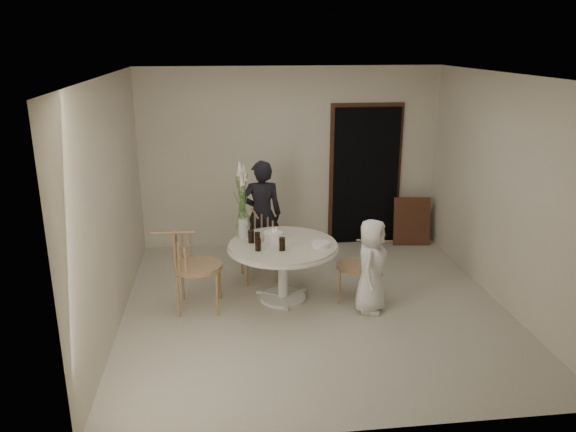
{
  "coord_description": "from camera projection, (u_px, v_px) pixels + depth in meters",
  "views": [
    {
      "loc": [
        -1.05,
        -6.0,
        3.07
      ],
      "look_at": [
        -0.28,
        0.3,
        1.06
      ],
      "focal_mm": 35.0,
      "sensor_mm": 36.0,
      "label": 1
    }
  ],
  "objects": [
    {
      "name": "girl",
      "position": [
        262.0,
        214.0,
        7.72
      ],
      "size": [
        0.56,
        0.37,
        1.52
      ],
      "primitive_type": "imported",
      "rotation": [
        0.0,
        0.0,
        3.13
      ],
      "color": "black",
      "rests_on": "ground"
    },
    {
      "name": "cola_tumbler_b",
      "position": [
        282.0,
        244.0,
        6.47
      ],
      "size": [
        0.08,
        0.08,
        0.15
      ],
      "primitive_type": "cylinder",
      "rotation": [
        0.0,
        0.0,
        -0.13
      ],
      "color": "black",
      "rests_on": "table"
    },
    {
      "name": "picture_frame",
      "position": [
        412.0,
        221.0,
        8.68
      ],
      "size": [
        0.57,
        0.22,
        0.74
      ],
      "primitive_type": "cube",
      "rotation": [
        -0.17,
        0.0,
        -0.11
      ],
      "color": "#5A2C1E",
      "rests_on": "ground"
    },
    {
      "name": "door_trim",
      "position": [
        365.0,
        172.0,
        8.64
      ],
      "size": [
        1.12,
        0.03,
        2.22
      ],
      "primitive_type": "cube",
      "color": "#5A2C1E",
      "rests_on": "ground"
    },
    {
      "name": "birthday_cake",
      "position": [
        273.0,
        236.0,
        6.78
      ],
      "size": [
        0.23,
        0.23,
        0.16
      ],
      "rotation": [
        0.0,
        0.0,
        -0.02
      ],
      "color": "white",
      "rests_on": "table"
    },
    {
      "name": "boy",
      "position": [
        371.0,
        266.0,
        6.48
      ],
      "size": [
        0.57,
        0.65,
        1.13
      ],
      "primitive_type": "imported",
      "rotation": [
        0.0,
        0.0,
        1.09
      ],
      "color": "white",
      "rests_on": "ground"
    },
    {
      "name": "chair_right",
      "position": [
        364.0,
        260.0,
        6.8
      ],
      "size": [
        0.52,
        0.5,
        0.78
      ],
      "rotation": [
        0.0,
        0.0,
        -1.81
      ],
      "color": "#A27558",
      "rests_on": "ground"
    },
    {
      "name": "chair_left",
      "position": [
        186.0,
        259.0,
        6.52
      ],
      "size": [
        0.61,
        0.57,
        0.97
      ],
      "rotation": [
        0.0,
        0.0,
        1.51
      ],
      "color": "#A27558",
      "rests_on": "ground"
    },
    {
      "name": "chair_far",
      "position": [
        257.0,
        236.0,
        7.48
      ],
      "size": [
        0.52,
        0.55,
        0.86
      ],
      "rotation": [
        0.0,
        0.0,
        0.12
      ],
      "color": "#A27558",
      "rests_on": "ground"
    },
    {
      "name": "doorway",
      "position": [
        366.0,
        176.0,
        8.62
      ],
      "size": [
        1.0,
        0.1,
        2.1
      ],
      "primitive_type": "cube",
      "color": "black",
      "rests_on": "ground"
    },
    {
      "name": "cola_tumbler_d",
      "position": [
        257.0,
        238.0,
        6.68
      ],
      "size": [
        0.07,
        0.07,
        0.14
      ],
      "primitive_type": "cylinder",
      "rotation": [
        0.0,
        0.0,
        -0.11
      ],
      "color": "black",
      "rests_on": "table"
    },
    {
      "name": "ground",
      "position": [
        314.0,
        307.0,
        6.73
      ],
      "size": [
        4.5,
        4.5,
        0.0
      ],
      "primitive_type": "plane",
      "color": "beige",
      "rests_on": "ground"
    },
    {
      "name": "plate_stack",
      "position": [
        321.0,
        244.0,
        6.6
      ],
      "size": [
        0.25,
        0.25,
        0.05
      ],
      "primitive_type": "cylinder",
      "rotation": [
        0.0,
        0.0,
        0.15
      ],
      "color": "white",
      "rests_on": "table"
    },
    {
      "name": "flower_vase",
      "position": [
        242.0,
        201.0,
        6.78
      ],
      "size": [
        0.13,
        0.13,
        0.98
      ],
      "rotation": [
        0.0,
        0.0,
        0.37
      ],
      "color": "silver",
      "rests_on": "table"
    },
    {
      "name": "cola_tumbler_a",
      "position": [
        258.0,
        245.0,
        6.46
      ],
      "size": [
        0.08,
        0.08,
        0.15
      ],
      "primitive_type": "cylinder",
      "rotation": [
        0.0,
        0.0,
        0.3
      ],
      "color": "black",
      "rests_on": "table"
    },
    {
      "name": "table",
      "position": [
        283.0,
        252.0,
        6.74
      ],
      "size": [
        1.33,
        1.33,
        0.73
      ],
      "color": "silver",
      "rests_on": "ground"
    },
    {
      "name": "room_shell",
      "position": [
        316.0,
        175.0,
        6.24
      ],
      "size": [
        4.5,
        4.5,
        4.5
      ],
      "color": "beige",
      "rests_on": "ground"
    },
    {
      "name": "cola_tumbler_c",
      "position": [
        251.0,
        237.0,
        6.71
      ],
      "size": [
        0.09,
        0.09,
        0.16
      ],
      "primitive_type": "cylinder",
      "rotation": [
        0.0,
        0.0,
        -0.26
      ],
      "color": "black",
      "rests_on": "table"
    }
  ]
}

